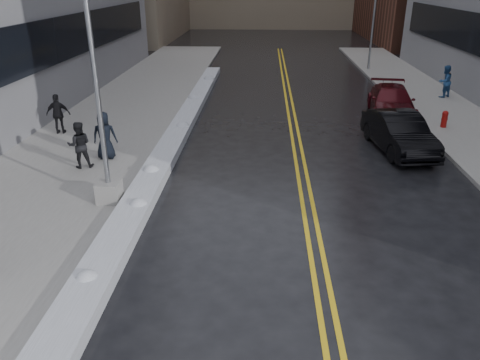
# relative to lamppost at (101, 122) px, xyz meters

# --- Properties ---
(ground) EXTENTS (160.00, 160.00, 0.00)m
(ground) POSITION_rel_lamppost_xyz_m (3.30, -2.00, -2.53)
(ground) COLOR black
(ground) RESTS_ON ground
(sidewalk_west) EXTENTS (5.50, 50.00, 0.15)m
(sidewalk_west) POSITION_rel_lamppost_xyz_m (-2.45, 8.00, -2.46)
(sidewalk_west) COLOR gray
(sidewalk_west) RESTS_ON ground
(sidewalk_east) EXTENTS (4.00, 50.00, 0.15)m
(sidewalk_east) POSITION_rel_lamppost_xyz_m (13.30, 8.00, -2.46)
(sidewalk_east) COLOR gray
(sidewalk_east) RESTS_ON ground
(lane_line_left) EXTENTS (0.12, 50.00, 0.01)m
(lane_line_left) POSITION_rel_lamppost_xyz_m (5.65, 8.00, -2.53)
(lane_line_left) COLOR gold
(lane_line_left) RESTS_ON ground
(lane_line_right) EXTENTS (0.12, 50.00, 0.01)m
(lane_line_right) POSITION_rel_lamppost_xyz_m (5.95, 8.00, -2.53)
(lane_line_right) COLOR gold
(lane_line_right) RESTS_ON ground
(snow_ridge) EXTENTS (0.90, 30.00, 0.34)m
(snow_ridge) POSITION_rel_lamppost_xyz_m (0.85, 6.00, -2.36)
(snow_ridge) COLOR silver
(snow_ridge) RESTS_ON ground
(lamppost) EXTENTS (0.65, 0.65, 7.62)m
(lamppost) POSITION_rel_lamppost_xyz_m (0.00, 0.00, 0.00)
(lamppost) COLOR gray
(lamppost) RESTS_ON sidewalk_west
(fire_hydrant) EXTENTS (0.26, 0.26, 0.73)m
(fire_hydrant) POSITION_rel_lamppost_xyz_m (12.30, 8.00, -1.98)
(fire_hydrant) COLOR maroon
(fire_hydrant) RESTS_ON sidewalk_east
(traffic_signal) EXTENTS (0.16, 0.20, 6.00)m
(traffic_signal) POSITION_rel_lamppost_xyz_m (11.80, 22.00, 0.87)
(traffic_signal) COLOR gray
(traffic_signal) RESTS_ON sidewalk_east
(pedestrian_b) EXTENTS (0.93, 0.82, 1.61)m
(pedestrian_b) POSITION_rel_lamppost_xyz_m (-1.78, 2.57, -1.58)
(pedestrian_b) COLOR black
(pedestrian_b) RESTS_ON sidewalk_west
(pedestrian_c) EXTENTS (0.91, 0.66, 1.71)m
(pedestrian_c) POSITION_rel_lamppost_xyz_m (-1.19, 3.45, -1.53)
(pedestrian_c) COLOR black
(pedestrian_c) RESTS_ON sidewalk_west
(pedestrian_d) EXTENTS (1.01, 0.52, 1.65)m
(pedestrian_d) POSITION_rel_lamppost_xyz_m (-4.05, 6.27, -1.56)
(pedestrian_d) COLOR black
(pedestrian_d) RESTS_ON sidewalk_west
(pedestrian_east) EXTENTS (1.05, 0.99, 1.71)m
(pedestrian_east) POSITION_rel_lamppost_xyz_m (14.16, 13.66, -1.53)
(pedestrian_east) COLOR navy
(pedestrian_east) RESTS_ON sidewalk_east
(car_black) EXTENTS (2.15, 4.62, 1.46)m
(car_black) POSITION_rel_lamppost_xyz_m (9.61, 5.23, -1.80)
(car_black) COLOR black
(car_black) RESTS_ON ground
(car_maroon) EXTENTS (2.57, 5.07, 1.41)m
(car_maroon) POSITION_rel_lamppost_xyz_m (10.52, 10.18, -1.83)
(car_maroon) COLOR #3F0A10
(car_maroon) RESTS_ON ground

